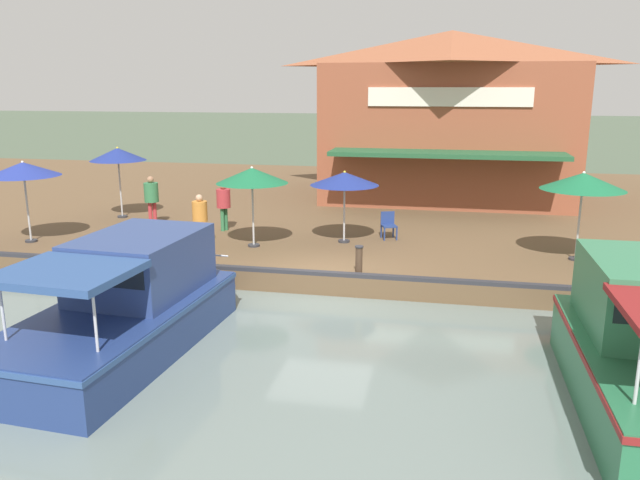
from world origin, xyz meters
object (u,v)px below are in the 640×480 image
at_px(waterfront_restaurant, 448,114).
at_px(person_at_quay_edge, 224,201).
at_px(patio_umbrella_mid_patio_left, 118,154).
at_px(patio_umbrella_mid_patio_right, 583,181).
at_px(mooring_post, 359,260).
at_px(patio_umbrella_near_quay_edge, 252,176).
at_px(person_mid_patio, 200,214).
at_px(person_near_entrance, 151,195).
at_px(tree_behind_restaurant, 503,90).
at_px(patio_umbrella_by_entrance, 345,179).
at_px(patio_umbrella_back_row, 23,169).
at_px(cafe_chair_under_first_umbrella, 388,224).
at_px(motorboat_mid_row, 137,302).

relative_size(waterfront_restaurant, person_at_quay_edge, 6.53).
bearing_deg(patio_umbrella_mid_patio_left, patio_umbrella_mid_patio_right, 79.69).
bearing_deg(person_at_quay_edge, mooring_post, 51.52).
bearing_deg(patio_umbrella_near_quay_edge, person_mid_patio, -78.95).
relative_size(person_near_entrance, tree_behind_restaurant, 0.27).
bearing_deg(patio_umbrella_by_entrance, person_near_entrance, -98.41).
xyz_separation_m(patio_umbrella_back_row, cafe_chair_under_first_umbrella, (-2.68, 10.88, -1.79)).
height_order(patio_umbrella_mid_patio_right, patio_umbrella_mid_patio_left, patio_umbrella_mid_patio_left).
relative_size(waterfront_restaurant, tree_behind_restaurant, 1.64).
bearing_deg(tree_behind_restaurant, cafe_chair_under_first_umbrella, -17.47).
bearing_deg(patio_umbrella_near_quay_edge, person_at_quay_edge, -138.86).
bearing_deg(person_at_quay_edge, patio_umbrella_mid_patio_right, 82.25).
xyz_separation_m(person_near_entrance, motorboat_mid_row, (8.25, 3.69, -0.78)).
bearing_deg(waterfront_restaurant, patio_umbrella_near_quay_edge, -28.13).
bearing_deg(waterfront_restaurant, patio_umbrella_mid_patio_left, -58.04).
bearing_deg(tree_behind_restaurant, patio_umbrella_near_quay_edge, -27.97).
bearing_deg(tree_behind_restaurant, patio_umbrella_back_row, -43.04).
xyz_separation_m(patio_umbrella_near_quay_edge, person_mid_patio, (0.31, -1.57, -1.17)).
relative_size(patio_umbrella_by_entrance, cafe_chair_under_first_umbrella, 2.62).
bearing_deg(person_mid_patio, person_at_quay_edge, -178.87).
relative_size(patio_umbrella_near_quay_edge, person_mid_patio, 1.53).
xyz_separation_m(cafe_chair_under_first_umbrella, mooring_post, (4.07, -0.36, -0.09)).
bearing_deg(person_mid_patio, motorboat_mid_row, 9.11).
bearing_deg(person_at_quay_edge, waterfront_restaurant, 140.07).
height_order(patio_umbrella_back_row, cafe_chair_under_first_umbrella, patio_umbrella_back_row).
height_order(patio_umbrella_by_entrance, tree_behind_restaurant, tree_behind_restaurant).
relative_size(patio_umbrella_back_row, cafe_chair_under_first_umbrella, 2.97).
bearing_deg(person_near_entrance, cafe_chair_under_first_umbrella, 88.16).
bearing_deg(person_near_entrance, patio_umbrella_mid_patio_right, 82.75).
height_order(waterfront_restaurant, person_at_quay_edge, waterfront_restaurant).
relative_size(patio_umbrella_near_quay_edge, patio_umbrella_back_row, 0.96).
distance_m(patio_umbrella_by_entrance, patio_umbrella_mid_patio_left, 8.92).
xyz_separation_m(person_near_entrance, tree_behind_restaurant, (-13.27, 12.48, 3.47)).
relative_size(patio_umbrella_mid_patio_right, cafe_chair_under_first_umbrella, 2.93).
relative_size(patio_umbrella_by_entrance, mooring_post, 2.93).
distance_m(patio_umbrella_by_entrance, tree_behind_restaurant, 15.55).
xyz_separation_m(patio_umbrella_by_entrance, patio_umbrella_back_row, (1.92, -9.58, 0.29)).
xyz_separation_m(patio_umbrella_mid_patio_left, motorboat_mid_row, (9.31, 5.45, -2.02)).
height_order(waterfront_restaurant, motorboat_mid_row, waterfront_restaurant).
relative_size(patio_umbrella_back_row, person_at_quay_edge, 1.56).
height_order(waterfront_restaurant, patio_umbrella_mid_patio_left, waterfront_restaurant).
relative_size(patio_umbrella_mid_patio_right, mooring_post, 3.27).
bearing_deg(person_mid_patio, patio_umbrella_back_row, -84.23).
bearing_deg(patio_umbrella_near_quay_edge, patio_umbrella_mid_patio_left, -117.44).
height_order(person_near_entrance, motorboat_mid_row, person_near_entrance).
height_order(patio_umbrella_by_entrance, mooring_post, patio_umbrella_by_entrance).
height_order(patio_umbrella_near_quay_edge, patio_umbrella_back_row, patio_umbrella_back_row).
relative_size(patio_umbrella_mid_patio_right, patio_umbrella_near_quay_edge, 1.02).
height_order(patio_umbrella_near_quay_edge, motorboat_mid_row, patio_umbrella_near_quay_edge).
relative_size(person_mid_patio, person_near_entrance, 0.92).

